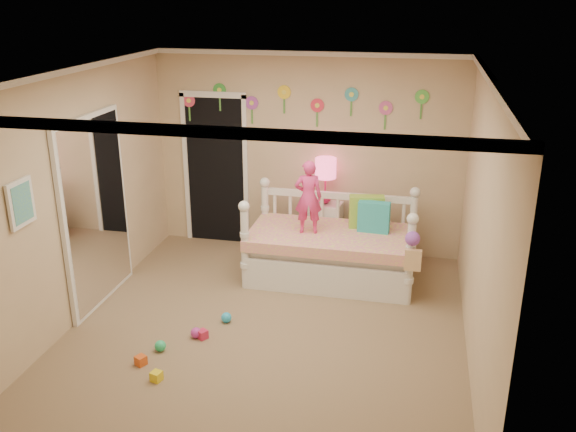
% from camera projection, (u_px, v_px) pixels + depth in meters
% --- Properties ---
extents(floor, '(4.00, 4.50, 0.01)m').
position_uv_depth(floor, '(266.00, 330.00, 6.38)').
color(floor, '#7F684C').
rests_on(floor, ground).
extents(ceiling, '(4.00, 4.50, 0.01)m').
position_uv_depth(ceiling, '(263.00, 74.00, 5.48)').
color(ceiling, white).
rests_on(ceiling, floor).
extents(back_wall, '(4.00, 0.01, 2.60)m').
position_uv_depth(back_wall, '(307.00, 154.00, 8.00)').
color(back_wall, tan).
rests_on(back_wall, floor).
extents(left_wall, '(0.01, 4.50, 2.60)m').
position_uv_depth(left_wall, '(75.00, 198.00, 6.33)').
color(left_wall, tan).
rests_on(left_wall, floor).
extents(right_wall, '(0.01, 4.50, 2.60)m').
position_uv_depth(right_wall, '(481.00, 228.00, 5.54)').
color(right_wall, tan).
rests_on(right_wall, floor).
extents(crown_molding, '(4.00, 4.50, 0.06)m').
position_uv_depth(crown_molding, '(263.00, 77.00, 5.49)').
color(crown_molding, white).
rests_on(crown_molding, ceiling).
extents(daybed, '(1.99, 1.08, 1.08)m').
position_uv_depth(daybed, '(331.00, 237.00, 7.36)').
color(daybed, white).
rests_on(daybed, floor).
extents(pillow_turquoise, '(0.38, 0.15, 0.37)m').
position_uv_depth(pillow_turquoise, '(374.00, 217.00, 7.29)').
color(pillow_turquoise, teal).
rests_on(pillow_turquoise, daybed).
extents(pillow_lime, '(0.43, 0.21, 0.39)m').
position_uv_depth(pillow_lime, '(366.00, 212.00, 7.43)').
color(pillow_lime, '#90BF3A').
rests_on(pillow_lime, daybed).
extents(child, '(0.35, 0.27, 0.88)m').
position_uv_depth(child, '(308.00, 197.00, 7.18)').
color(child, '#EE3684').
rests_on(child, daybed).
extents(nightstand, '(0.46, 0.37, 0.71)m').
position_uv_depth(nightstand, '(324.00, 229.00, 8.10)').
color(nightstand, white).
rests_on(nightstand, floor).
extents(table_lamp, '(0.27, 0.27, 0.60)m').
position_uv_depth(table_lamp, '(326.00, 174.00, 7.84)').
color(table_lamp, '#E41E66').
rests_on(table_lamp, nightstand).
extents(closet_doorway, '(0.90, 0.04, 2.07)m').
position_uv_depth(closet_doorway, '(216.00, 169.00, 8.32)').
color(closet_doorway, black).
rests_on(closet_doorway, back_wall).
extents(flower_decals, '(3.40, 0.02, 0.50)m').
position_uv_depth(flower_decals, '(301.00, 105.00, 7.78)').
color(flower_decals, '#B2668C').
rests_on(flower_decals, back_wall).
extents(mirror_closet, '(0.07, 1.30, 2.10)m').
position_uv_depth(mirror_closet, '(96.00, 212.00, 6.68)').
color(mirror_closet, white).
rests_on(mirror_closet, left_wall).
extents(wall_picture, '(0.05, 0.34, 0.42)m').
position_uv_depth(wall_picture, '(21.00, 203.00, 5.41)').
color(wall_picture, white).
rests_on(wall_picture, left_wall).
extents(hanging_bag, '(0.20, 0.16, 0.36)m').
position_uv_depth(hanging_bag, '(412.00, 252.00, 6.64)').
color(hanging_bag, beige).
rests_on(hanging_bag, daybed).
extents(toy_scatter, '(0.98, 1.40, 0.11)m').
position_uv_depth(toy_scatter, '(180.00, 346.00, 6.01)').
color(toy_scatter, '#996666').
rests_on(toy_scatter, floor).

